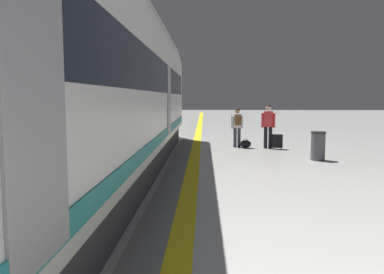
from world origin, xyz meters
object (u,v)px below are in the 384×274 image
object	(u,v)px
high_speed_train	(57,67)
passenger_near	(268,123)
duffel_bag_mid	(246,144)
suitcase_near	(277,141)
passenger_mid	(237,124)
waste_bin	(318,146)

from	to	relation	value
high_speed_train	passenger_near	bearing A→B (deg)	59.17
high_speed_train	passenger_near	size ratio (longest dim) A/B	15.69
passenger_near	duffel_bag_mid	bearing A→B (deg)	171.53
passenger_near	suitcase_near	size ratio (longest dim) A/B	3.02
passenger_near	high_speed_train	bearing A→B (deg)	-120.83
passenger_near	passenger_mid	size ratio (longest dim) A/B	1.09
high_speed_train	passenger_mid	distance (m)	9.62
suitcase_near	duffel_bag_mid	distance (m)	1.23
high_speed_train	duffel_bag_mid	size ratio (longest dim) A/B	60.71
suitcase_near	passenger_mid	size ratio (longest dim) A/B	0.36
suitcase_near	waste_bin	distance (m)	2.68
high_speed_train	suitcase_near	size ratio (longest dim) A/B	47.45
high_speed_train	passenger_mid	bearing A→B (deg)	66.22
passenger_near	passenger_mid	distance (m)	1.21
high_speed_train	passenger_near	world-z (taller)	high_speed_train
waste_bin	passenger_mid	bearing A→B (deg)	126.27
passenger_near	suitcase_near	world-z (taller)	passenger_near
high_speed_train	passenger_mid	xyz separation A→B (m)	(3.82, 8.68, -1.57)
high_speed_train	passenger_near	xyz separation A→B (m)	(4.99, 8.36, -1.51)
passenger_near	suitcase_near	xyz separation A→B (m)	(0.32, -0.23, -0.68)
high_speed_train	suitcase_near	world-z (taller)	high_speed_train
suitcase_near	waste_bin	bearing A→B (deg)	-72.82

